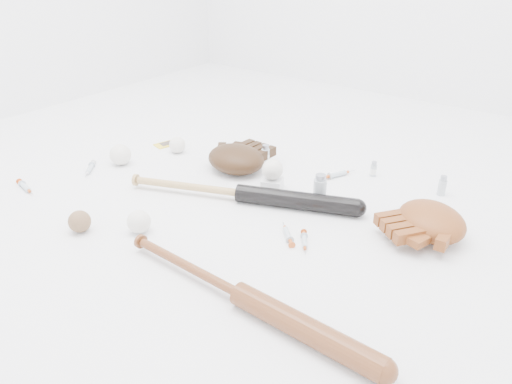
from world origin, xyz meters
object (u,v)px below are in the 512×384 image
Objects in this scene: bat_wood at (240,294)px; bat_dark at (240,193)px; pedestal at (272,184)px; glove_dark at (236,158)px.

bat_dark is at bearing 130.84° from bat_wood.
bat_wood reaches higher than pedestal.
glove_dark reaches higher than bat_dark.
pedestal is at bearing 54.84° from bat_dark.
bat_dark is 0.25m from glove_dark.
glove_dark is at bearing 131.84° from bat_wood.
glove_dark is 3.95× the size of pedestal.
bat_dark is at bearing -45.63° from glove_dark.
glove_dark is at bearing 167.07° from pedestal.
bat_wood is 2.93× the size of glove_dark.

